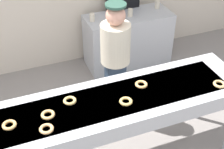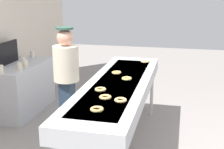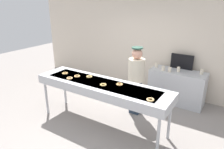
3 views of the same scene
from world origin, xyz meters
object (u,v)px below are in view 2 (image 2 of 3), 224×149
paper_cup_0 (20,66)px  paper_cup_3 (1,69)px  paper_cup_2 (32,54)px  glazed_donut_0 (100,89)px  glazed_donut_6 (127,79)px  glazed_donut_1 (106,97)px  paper_cup_1 (25,64)px  glazed_donut_2 (145,61)px  paper_cup_4 (24,61)px  glazed_donut_3 (117,73)px  worker_baker (66,74)px  prep_counter (23,88)px  fryer_conveyor (118,88)px  glazed_donut_4 (97,109)px  menu_display (8,53)px  glazed_donut_5 (121,100)px

paper_cup_0 → paper_cup_3: same height
paper_cup_2 → glazed_donut_0: bearing=-136.4°
glazed_donut_0 → glazed_donut_6: bearing=-22.4°
paper_cup_0 → paper_cup_2: bearing=14.8°
glazed_donut_1 → paper_cup_1: 2.35m
glazed_donut_2 → paper_cup_4: 2.11m
glazed_donut_6 → paper_cup_1: (0.76, 1.87, -0.08)m
glazed_donut_6 → paper_cup_2: bearing=55.1°
glazed_donut_1 → glazed_donut_3: size_ratio=1.00×
glazed_donut_0 → worker_baker: size_ratio=0.08×
prep_counter → paper_cup_3: (-0.60, 0.02, 0.50)m
glazed_donut_1 → paper_cup_2: glazed_donut_1 is taller
paper_cup_3 → glazed_donut_3: bearing=-92.0°
glazed_donut_1 → glazed_donut_6: same height
fryer_conveyor → glazed_donut_2: size_ratio=22.21×
glazed_donut_4 → prep_counter: glazed_donut_4 is taller
glazed_donut_4 → paper_cup_4: (2.07, 1.92, -0.08)m
glazed_donut_2 → glazed_donut_1: bearing=173.9°
glazed_donut_2 → paper_cup_0: 2.04m
glazed_donut_3 → menu_display: menu_display is taller
glazed_donut_0 → paper_cup_2: (2.00, 1.90, -0.08)m
glazed_donut_5 → paper_cup_1: 2.52m
glazed_donut_0 → paper_cup_2: bearing=43.6°
glazed_donut_4 → worker_baker: worker_baker is taller
glazed_donut_5 → paper_cup_2: 3.18m
glazed_donut_0 → worker_baker: 1.08m
paper_cup_3 → menu_display: bearing=20.6°
fryer_conveyor → glazed_donut_3: size_ratio=22.21×
glazed_donut_4 → paper_cup_0: size_ratio=1.07×
glazed_donut_1 → glazed_donut_5: bearing=-106.5°
fryer_conveyor → glazed_donut_2: glazed_donut_2 is taller
glazed_donut_0 → glazed_donut_3: 0.79m
paper_cup_2 → glazed_donut_4: bearing=-142.1°
glazed_donut_5 → prep_counter: bearing=50.5°
glazed_donut_1 → paper_cup_1: glazed_donut_1 is taller
glazed_donut_6 → paper_cup_2: glazed_donut_6 is taller
paper_cup_2 → paper_cup_1: bearing=-161.3°
glazed_donut_2 → menu_display: (-0.11, 2.39, 0.06)m
glazed_donut_6 → worker_baker: 0.99m
glazed_donut_5 → paper_cup_3: 2.44m
glazed_donut_5 → glazed_donut_6: size_ratio=1.00×
glazed_donut_5 → paper_cup_0: size_ratio=1.07×
paper_cup_4 → glazed_donut_3: bearing=-110.5°
paper_cup_3 → glazed_donut_6: bearing=-99.1°
glazed_donut_1 → glazed_donut_4: size_ratio=1.00×
glazed_donut_0 → glazed_donut_3: bearing=-1.5°
glazed_donut_3 → paper_cup_3: size_ratio=1.07×
paper_cup_0 → paper_cup_4: size_ratio=1.00×
glazed_donut_5 → menu_display: (1.76, 2.38, 0.06)m
paper_cup_1 → paper_cup_4: bearing=36.1°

